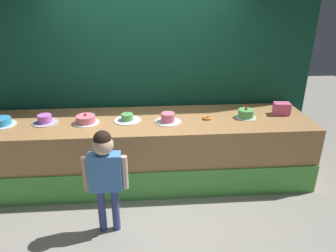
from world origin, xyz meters
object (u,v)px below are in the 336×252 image
object	(u,v)px
pink_box	(282,109)
cake_right	(168,118)
cake_center_left	(86,120)
donut	(207,118)
cake_left	(45,120)
child_figure	(105,169)
cake_center_right	(127,118)
cake_far_left	(1,122)
cake_far_right	(246,114)

from	to	relation	value
pink_box	cake_right	xyz separation A→B (m)	(-1.56, -0.16, -0.03)
cake_center_left	donut	bearing A→B (deg)	0.48
pink_box	cake_left	xyz separation A→B (m)	(-3.12, -0.07, -0.04)
donut	cake_right	bearing A→B (deg)	-173.41
pink_box	child_figure	bearing A→B (deg)	-154.45
cake_left	cake_center_right	bearing A→B (deg)	-0.20
pink_box	donut	size ratio (longest dim) A/B	1.76
cake_center_left	pink_box	bearing A→B (deg)	2.49
pink_box	cake_left	size ratio (longest dim) A/B	0.65
cake_center_left	cake_center_right	world-z (taller)	cake_center_left
pink_box	cake_far_left	world-z (taller)	pink_box
cake_center_left	cake_center_right	distance (m)	0.52
cake_far_left	cake_far_right	world-z (taller)	cake_far_right
donut	cake_center_right	size ratio (longest dim) A/B	0.34
pink_box	cake_right	size ratio (longest dim) A/B	0.61
cake_center_right	cake_right	size ratio (longest dim) A/B	1.02
donut	cake_far_left	xyz separation A→B (m)	(-2.60, 0.00, 0.02)
cake_far_left	pink_box	bearing A→B (deg)	1.57
cake_center_right	cake_right	world-z (taller)	cake_center_right
pink_box	cake_right	bearing A→B (deg)	-174.15
cake_center_right	cake_far_right	world-z (taller)	cake_far_right
donut	cake_far_right	world-z (taller)	cake_far_right
donut	cake_center_right	bearing A→B (deg)	178.43
cake_center_right	cake_left	bearing A→B (deg)	179.80
cake_right	cake_far_right	distance (m)	1.04
cake_center_left	cake_far_right	xyz separation A→B (m)	(2.08, 0.03, 0.01)
cake_far_left	cake_left	distance (m)	0.52
child_figure	pink_box	size ratio (longest dim) A/B	5.65
cake_left	cake_right	xyz separation A→B (m)	(1.56, -0.09, 0.01)
donut	cake_right	distance (m)	0.53
child_figure	cake_far_left	distance (m)	1.70
pink_box	cake_center_left	world-z (taller)	pink_box
cake_far_left	cake_center_right	bearing A→B (deg)	1.04
cake_center_left	cake_center_right	xyz separation A→B (m)	(0.52, 0.04, -0.01)
cake_center_right	cake_far_right	size ratio (longest dim) A/B	1.26
cake_right	cake_center_left	bearing A→B (deg)	177.42
donut	cake_far_right	xyz separation A→B (m)	(0.52, 0.02, 0.04)
cake_far_left	child_figure	bearing A→B (deg)	-35.63
cake_center_right	cake_far_left	bearing A→B (deg)	-178.96
cake_far_left	cake_far_right	xyz separation A→B (m)	(3.12, 0.02, 0.01)
child_figure	cake_far_right	distance (m)	2.02
cake_left	cake_far_right	bearing A→B (deg)	-0.35
child_figure	pink_box	xyz separation A→B (m)	(2.27, 1.09, 0.19)
cake_center_right	cake_center_left	bearing A→B (deg)	-175.42
donut	cake_center_right	xyz separation A→B (m)	(-1.04, 0.03, 0.02)
cake_center_left	cake_right	bearing A→B (deg)	-2.58
cake_left	cake_far_right	xyz separation A→B (m)	(2.60, -0.02, 0.01)
cake_center_left	cake_right	size ratio (longest dim) A/B	0.96
cake_far_left	cake_left	xyz separation A→B (m)	(0.52, 0.03, 0.00)
cake_far_left	cake_right	bearing A→B (deg)	-1.65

